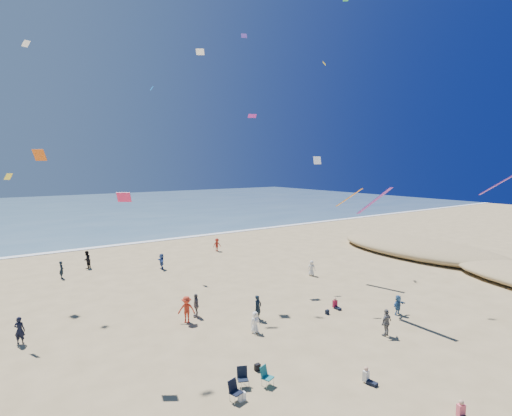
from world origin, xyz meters
TOP-DOWN VIEW (x-y plane):
  - ocean at (0.00, 95.00)m, footprint 220.00×100.00m
  - surf_line at (0.00, 45.00)m, footprint 220.00×1.20m
  - standing_flyers at (4.27, 15.20)m, footprint 27.49×45.67m
  - seated_group at (1.57, 7.02)m, footprint 23.53×23.51m
  - chair_cluster at (-0.37, 5.23)m, footprint 2.75×1.56m
  - white_tote at (-1.08, 4.79)m, footprint 0.35×0.20m
  - black_backpack at (1.11, 6.61)m, footprint 0.30×0.22m
  - navy_bag at (10.09, 10.26)m, footprint 0.28×0.18m
  - kites_aloft at (8.83, 14.20)m, footprint 40.43×35.39m

SIDE VIEW (x-z plane):
  - ocean at x=0.00m, z-range 0.00..0.06m
  - surf_line at x=0.00m, z-range 0.00..0.08m
  - navy_bag at x=10.09m, z-range 0.00..0.34m
  - black_backpack at x=1.11m, z-range 0.00..0.38m
  - white_tote at x=-1.08m, z-range 0.00..0.40m
  - seated_group at x=1.57m, z-range 0.00..0.84m
  - chair_cluster at x=-0.37m, z-range 0.00..1.00m
  - standing_flyers at x=4.27m, z-range -0.08..1.83m
  - kites_aloft at x=8.83m, z-range 0.52..28.78m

